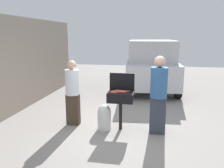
# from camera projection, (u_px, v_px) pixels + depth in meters

# --- Properties ---
(ground_plane) EXTENTS (24.00, 24.00, 0.00)m
(ground_plane) POSITION_uv_depth(u_px,v_px,m) (125.00, 130.00, 5.48)
(ground_plane) COLOR gray
(house_wall_side) EXTENTS (0.24, 8.00, 2.76)m
(house_wall_side) POSITION_uv_depth(u_px,v_px,m) (16.00, 65.00, 6.73)
(house_wall_side) COLOR gray
(house_wall_side) RESTS_ON ground
(bbq_grill) EXTENTS (0.60, 0.44, 0.92)m
(bbq_grill) POSITION_uv_depth(u_px,v_px,m) (121.00, 98.00, 5.38)
(bbq_grill) COLOR black
(bbq_grill) RESTS_ON ground
(grill_lid_open) EXTENTS (0.60, 0.05, 0.42)m
(grill_lid_open) POSITION_uv_depth(u_px,v_px,m) (122.00, 82.00, 5.52)
(grill_lid_open) COLOR black
(grill_lid_open) RESTS_ON bbq_grill
(hot_dog_0) EXTENTS (0.13, 0.04, 0.03)m
(hot_dog_0) POSITION_uv_depth(u_px,v_px,m) (123.00, 92.00, 5.33)
(hot_dog_0) COLOR #C6593D
(hot_dog_0) RESTS_ON bbq_grill
(hot_dog_1) EXTENTS (0.13, 0.03, 0.03)m
(hot_dog_1) POSITION_uv_depth(u_px,v_px,m) (118.00, 90.00, 5.49)
(hot_dog_1) COLOR #C6593D
(hot_dog_1) RESTS_ON bbq_grill
(hot_dog_2) EXTENTS (0.13, 0.04, 0.03)m
(hot_dog_2) POSITION_uv_depth(u_px,v_px,m) (118.00, 92.00, 5.31)
(hot_dog_2) COLOR #AD4228
(hot_dog_2) RESTS_ON bbq_grill
(hot_dog_3) EXTENTS (0.13, 0.04, 0.03)m
(hot_dog_3) POSITION_uv_depth(u_px,v_px,m) (119.00, 91.00, 5.38)
(hot_dog_3) COLOR #B74C33
(hot_dog_3) RESTS_ON bbq_grill
(hot_dog_4) EXTENTS (0.13, 0.04, 0.03)m
(hot_dog_4) POSITION_uv_depth(u_px,v_px,m) (125.00, 91.00, 5.38)
(hot_dog_4) COLOR #C6593D
(hot_dog_4) RESTS_ON bbq_grill
(hot_dog_5) EXTENTS (0.13, 0.04, 0.03)m
(hot_dog_5) POSITION_uv_depth(u_px,v_px,m) (114.00, 93.00, 5.25)
(hot_dog_5) COLOR #AD4228
(hot_dog_5) RESTS_ON bbq_grill
(hot_dog_6) EXTENTS (0.13, 0.03, 0.03)m
(hot_dog_6) POSITION_uv_depth(u_px,v_px,m) (115.00, 91.00, 5.43)
(hot_dog_6) COLOR #AD4228
(hot_dog_6) RESTS_ON bbq_grill
(hot_dog_7) EXTENTS (0.13, 0.03, 0.03)m
(hot_dog_7) POSITION_uv_depth(u_px,v_px,m) (113.00, 92.00, 5.36)
(hot_dog_7) COLOR #C6593D
(hot_dog_7) RESTS_ON bbq_grill
(hot_dog_8) EXTENTS (0.13, 0.03, 0.03)m
(hot_dog_8) POSITION_uv_depth(u_px,v_px,m) (127.00, 91.00, 5.41)
(hot_dog_8) COLOR #AD4228
(hot_dog_8) RESTS_ON bbq_grill
(hot_dog_9) EXTENTS (0.13, 0.03, 0.03)m
(hot_dog_9) POSITION_uv_depth(u_px,v_px,m) (113.00, 92.00, 5.33)
(hot_dog_9) COLOR #C6593D
(hot_dog_9) RESTS_ON bbq_grill
(hot_dog_10) EXTENTS (0.13, 0.04, 0.03)m
(hot_dog_10) POSITION_uv_depth(u_px,v_px,m) (122.00, 91.00, 5.44)
(hot_dog_10) COLOR #AD4228
(hot_dog_10) RESTS_ON bbq_grill
(propane_tank) EXTENTS (0.32, 0.32, 0.62)m
(propane_tank) POSITION_uv_depth(u_px,v_px,m) (104.00, 117.00, 5.47)
(propane_tank) COLOR silver
(propane_tank) RESTS_ON ground
(person_left) EXTENTS (0.34, 0.34, 1.63)m
(person_left) POSITION_uv_depth(u_px,v_px,m) (72.00, 90.00, 5.67)
(person_left) COLOR #3F3323
(person_left) RESTS_ON ground
(person_right) EXTENTS (0.37, 0.37, 1.78)m
(person_right) POSITION_uv_depth(u_px,v_px,m) (159.00, 93.00, 5.12)
(person_right) COLOR #333847
(person_right) RESTS_ON ground
(parked_minivan) EXTENTS (2.29, 4.53, 2.02)m
(parked_minivan) POSITION_uv_depth(u_px,v_px,m) (151.00, 64.00, 9.59)
(parked_minivan) COLOR #B7B7BC
(parked_minivan) RESTS_ON ground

